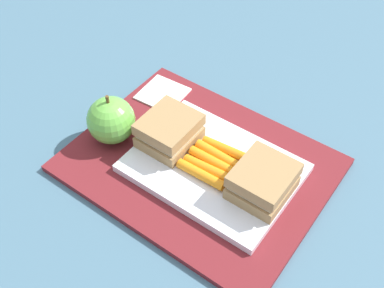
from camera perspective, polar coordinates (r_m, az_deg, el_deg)
The scene contains 8 objects.
ground_plane at distance 0.70m, azimuth 0.83°, elevation -2.76°, with size 2.40×2.40×0.00m, color #42667A.
lunchbag_mat at distance 0.70m, azimuth 0.83°, elevation -2.50°, with size 0.36×0.28×0.01m, color maroon.
food_tray at distance 0.68m, azimuth 2.56°, elevation -2.85°, with size 0.23×0.17×0.01m, color white.
sandwich_half_left at distance 0.64m, azimuth 8.47°, elevation -4.41°, with size 0.07×0.08×0.04m.
sandwich_half_right at distance 0.69m, azimuth -2.72°, elevation 1.58°, with size 0.07×0.08×0.04m.
carrot_sticks_bundle at distance 0.67m, azimuth 2.56°, elevation -2.12°, with size 0.08×0.07×0.02m.
apple at distance 0.71m, azimuth -9.63°, elevation 2.82°, with size 0.07×0.07×0.08m.
paper_napkin at distance 0.80m, azimuth -3.52°, elevation 6.01°, with size 0.07×0.07×0.00m, color white.
Camera 1 is at (-0.26, 0.37, 0.54)m, focal length 44.72 mm.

